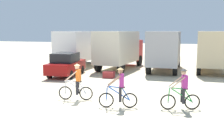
% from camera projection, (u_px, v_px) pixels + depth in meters
% --- Properties ---
extents(ground_plane, '(120.00, 120.00, 0.00)m').
position_uv_depth(ground_plane, '(75.00, 106.00, 11.99)').
color(ground_plane, beige).
extents(box_truck_avon_van, '(2.78, 6.88, 3.35)m').
position_uv_depth(box_truck_avon_van, '(81.00, 47.00, 25.19)').
color(box_truck_avon_van, white).
rests_on(box_truck_avon_van, ground).
extents(box_truck_cream_rv, '(3.08, 6.96, 3.35)m').
position_uv_depth(box_truck_cream_rv, '(120.00, 48.00, 23.34)').
color(box_truck_cream_rv, beige).
rests_on(box_truck_cream_rv, ground).
extents(box_truck_grey_hauler, '(2.42, 6.76, 3.35)m').
position_uv_depth(box_truck_grey_hauler, '(165.00, 49.00, 22.23)').
color(box_truck_grey_hauler, '#9E9EA3').
rests_on(box_truck_grey_hauler, ground).
extents(box_truck_tan_camper, '(2.55, 6.81, 3.35)m').
position_uv_depth(box_truck_tan_camper, '(212.00, 49.00, 21.80)').
color(box_truck_tan_camper, '#CCB78E').
rests_on(box_truck_tan_camper, ground).
extents(sedan_parked, '(2.13, 4.34, 1.76)m').
position_uv_depth(sedan_parked, '(66.00, 64.00, 19.80)').
color(sedan_parked, maroon).
rests_on(sedan_parked, ground).
extents(cyclist_orange_shirt, '(1.71, 0.55, 1.82)m').
position_uv_depth(cyclist_orange_shirt, '(77.00, 83.00, 12.89)').
color(cyclist_orange_shirt, black).
rests_on(cyclist_orange_shirt, ground).
extents(cyclist_cowboy_hat, '(1.69, 0.60, 1.82)m').
position_uv_depth(cyclist_cowboy_hat, '(119.00, 89.00, 11.57)').
color(cyclist_cowboy_hat, black).
rests_on(cyclist_cowboy_hat, ground).
extents(cyclist_near_camera, '(1.68, 0.66, 1.82)m').
position_uv_depth(cyclist_near_camera, '(182.00, 91.00, 11.30)').
color(cyclist_near_camera, black).
rests_on(cyclist_near_camera, ground).
extents(supply_crate, '(0.78, 0.67, 0.46)m').
position_uv_depth(supply_crate, '(109.00, 75.00, 19.12)').
color(supply_crate, '#9E2D2D').
rests_on(supply_crate, ground).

